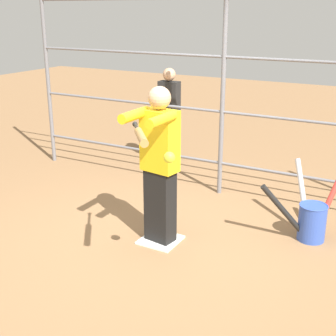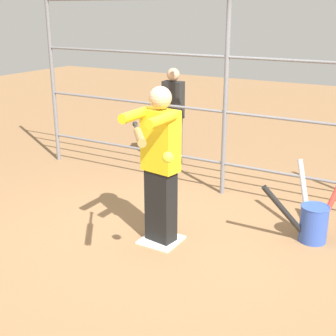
{
  "view_description": "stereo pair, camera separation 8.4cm",
  "coord_description": "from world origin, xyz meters",
  "px_view_note": "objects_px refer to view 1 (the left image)",
  "views": [
    {
      "loc": [
        -2.28,
        3.91,
        2.37
      ],
      "look_at": [
        -0.26,
        0.3,
        0.96
      ],
      "focal_mm": 50.0,
      "sensor_mm": 36.0,
      "label": 1
    },
    {
      "loc": [
        -2.35,
        3.87,
        2.37
      ],
      "look_at": [
        -0.26,
        0.3,
        0.96
      ],
      "focal_mm": 50.0,
      "sensor_mm": 36.0,
      "label": 2
    }
  ],
  "objects_px": {
    "baseball_bat_swinging": "(140,135)",
    "bat_bucket": "(311,218)",
    "batter": "(159,162)",
    "bystander_behind_fence": "(169,116)",
    "softball_in_flight": "(169,157)"
  },
  "relations": [
    {
      "from": "softball_in_flight",
      "to": "batter",
      "type": "bearing_deg",
      "value": -54.3
    },
    {
      "from": "bystander_behind_fence",
      "to": "baseball_bat_swinging",
      "type": "bearing_deg",
      "value": 115.27
    },
    {
      "from": "baseball_bat_swinging",
      "to": "bat_bucket",
      "type": "relative_size",
      "value": 0.87
    },
    {
      "from": "batter",
      "to": "bat_bucket",
      "type": "distance_m",
      "value": 1.76
    },
    {
      "from": "batter",
      "to": "baseball_bat_swinging",
      "type": "distance_m",
      "value": 1.04
    },
    {
      "from": "bystander_behind_fence",
      "to": "batter",
      "type": "bearing_deg",
      "value": 116.79
    },
    {
      "from": "batter",
      "to": "bystander_behind_fence",
      "type": "xyz_separation_m",
      "value": [
        1.2,
        -2.37,
        -0.1
      ]
    },
    {
      "from": "baseball_bat_swinging",
      "to": "bystander_behind_fence",
      "type": "height_order",
      "value": "bystander_behind_fence"
    },
    {
      "from": "baseball_bat_swinging",
      "to": "softball_in_flight",
      "type": "bearing_deg",
      "value": -148.08
    },
    {
      "from": "baseball_bat_swinging",
      "to": "bat_bucket",
      "type": "xyz_separation_m",
      "value": [
        -1.07,
        -1.7,
        -1.18
      ]
    },
    {
      "from": "batter",
      "to": "baseball_bat_swinging",
      "type": "height_order",
      "value": "batter"
    },
    {
      "from": "batter",
      "to": "bat_bucket",
      "type": "xyz_separation_m",
      "value": [
        -1.39,
        -0.86,
        -0.66
      ]
    },
    {
      "from": "bat_bucket",
      "to": "bystander_behind_fence",
      "type": "xyz_separation_m",
      "value": [
        2.58,
        -1.51,
        0.56
      ]
    },
    {
      "from": "bat_bucket",
      "to": "bystander_behind_fence",
      "type": "relative_size",
      "value": 0.54
    },
    {
      "from": "softball_in_flight",
      "to": "bat_bucket",
      "type": "distance_m",
      "value": 2.06
    }
  ]
}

